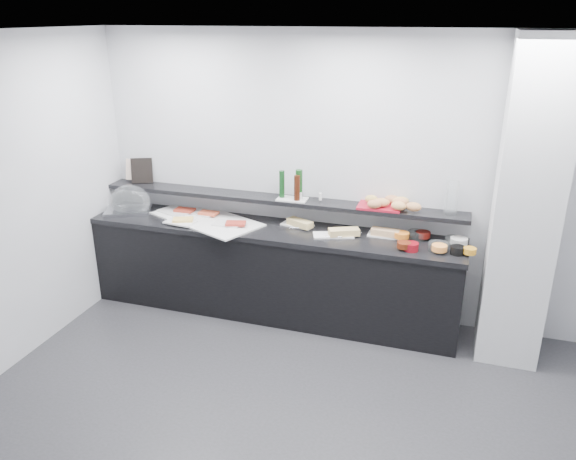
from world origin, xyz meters
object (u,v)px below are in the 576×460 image
(sandwich_plate_mid, at_px, (333,235))
(carafe, at_px, (452,198))
(cloche_base, at_px, (128,211))
(bread_tray, at_px, (380,206))
(condiment_tray, at_px, (292,199))
(framed_print, at_px, (142,171))

(sandwich_plate_mid, xyz_separation_m, carafe, (1.00, 0.21, 0.39))
(cloche_base, xyz_separation_m, carafe, (3.15, 0.21, 0.38))
(bread_tray, bearing_deg, cloche_base, -175.96)
(cloche_base, bearing_deg, sandwich_plate_mid, -23.69)
(condiment_tray, xyz_separation_m, carafe, (1.45, 0.03, 0.14))
(bread_tray, relative_size, carafe, 1.30)
(carafe, bearing_deg, sandwich_plate_mid, -168.40)
(condiment_tray, distance_m, bread_tray, 0.83)
(cloche_base, height_order, bread_tray, bread_tray)
(cloche_base, distance_m, condiment_tray, 1.73)
(framed_print, height_order, bread_tray, framed_print)
(sandwich_plate_mid, relative_size, condiment_tray, 1.28)
(cloche_base, height_order, condiment_tray, condiment_tray)
(framed_print, distance_m, condiment_tray, 1.67)
(framed_print, relative_size, bread_tray, 0.67)
(framed_print, height_order, condiment_tray, framed_print)
(condiment_tray, bearing_deg, framed_print, 175.62)
(sandwich_plate_mid, xyz_separation_m, condiment_tray, (-0.45, 0.18, 0.25))
(sandwich_plate_mid, bearing_deg, condiment_tray, 139.72)
(sandwich_plate_mid, bearing_deg, bread_tray, 9.67)
(sandwich_plate_mid, relative_size, framed_print, 1.41)
(condiment_tray, bearing_deg, carafe, -0.52)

